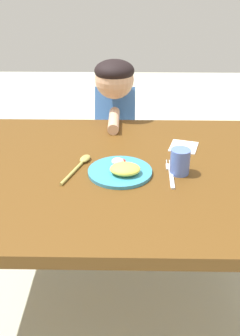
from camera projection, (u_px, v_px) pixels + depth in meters
The scene contains 8 objects.
ground_plane at pixel (112, 306), 1.70m from camera, with size 8.00×8.00×0.00m, color beige.
dining_table at pixel (111, 186), 1.40m from camera, with size 1.38×0.93×0.69m.
plate at pixel (121, 170), 1.32m from camera, with size 0.22×0.22×0.05m.
fork at pixel (171, 173), 1.33m from camera, with size 0.03×0.20×0.01m.
spoon at pixel (81, 164), 1.38m from camera, with size 0.09×0.22×0.02m.
drinking_cup at pixel (180, 162), 1.31m from camera, with size 0.07×0.07×0.09m, color #5573D0.
person at pixel (115, 139), 1.95m from camera, with size 0.20×0.41×0.96m.
napkin at pixel (184, 147), 1.52m from camera, with size 0.10×0.11×0.00m, color white.
Camera 1 is at (0.06, -1.20, 1.34)m, focal length 41.19 mm.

